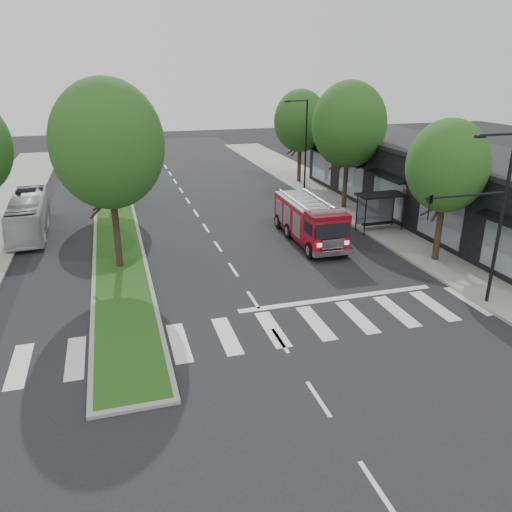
# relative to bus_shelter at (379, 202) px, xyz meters

# --- Properties ---
(ground) EXTENTS (140.00, 140.00, 0.00)m
(ground) POSITION_rel_bus_shelter_xyz_m (-11.20, -8.15, -2.04)
(ground) COLOR black
(ground) RESTS_ON ground
(sidewalk_right) EXTENTS (5.00, 80.00, 0.15)m
(sidewalk_right) POSITION_rel_bus_shelter_xyz_m (1.30, 1.85, -1.96)
(sidewalk_right) COLOR gray
(sidewalk_right) RESTS_ON ground
(median) EXTENTS (3.00, 50.00, 0.15)m
(median) POSITION_rel_bus_shelter_xyz_m (-17.20, 9.85, -1.96)
(median) COLOR gray
(median) RESTS_ON ground
(storefront_row) EXTENTS (8.00, 30.00, 5.00)m
(storefront_row) POSITION_rel_bus_shelter_xyz_m (5.80, 1.85, 0.46)
(storefront_row) COLOR black
(storefront_row) RESTS_ON ground
(bus_shelter) EXTENTS (3.20, 1.60, 2.61)m
(bus_shelter) POSITION_rel_bus_shelter_xyz_m (0.00, 0.00, 0.00)
(bus_shelter) COLOR black
(bus_shelter) RESTS_ON ground
(tree_right_near) EXTENTS (4.40, 4.40, 8.05)m
(tree_right_near) POSITION_rel_bus_shelter_xyz_m (0.30, -6.15, 3.47)
(tree_right_near) COLOR black
(tree_right_near) RESTS_ON ground
(tree_right_mid) EXTENTS (5.60, 5.60, 9.72)m
(tree_right_mid) POSITION_rel_bus_shelter_xyz_m (0.30, 5.85, 4.45)
(tree_right_mid) COLOR black
(tree_right_mid) RESTS_ON ground
(tree_right_far) EXTENTS (5.00, 5.00, 8.73)m
(tree_right_far) POSITION_rel_bus_shelter_xyz_m (0.30, 15.85, 3.80)
(tree_right_far) COLOR black
(tree_right_far) RESTS_ON ground
(tree_median_near) EXTENTS (5.80, 5.80, 10.16)m
(tree_median_near) POSITION_rel_bus_shelter_xyz_m (-17.20, -2.15, 4.77)
(tree_median_near) COLOR black
(tree_median_near) RESTS_ON ground
(tree_median_far) EXTENTS (5.60, 5.60, 9.72)m
(tree_median_far) POSITION_rel_bus_shelter_xyz_m (-17.20, 11.85, 4.45)
(tree_median_far) COLOR black
(tree_median_far) RESTS_ON ground
(streetlight_right_near) EXTENTS (4.08, 0.22, 8.00)m
(streetlight_right_near) POSITION_rel_bus_shelter_xyz_m (-1.59, -11.65, 2.63)
(streetlight_right_near) COLOR black
(streetlight_right_near) RESTS_ON ground
(streetlight_right_far) EXTENTS (2.11, 0.20, 8.00)m
(streetlight_right_far) POSITION_rel_bus_shelter_xyz_m (-0.85, 11.85, 2.44)
(streetlight_right_far) COLOR black
(streetlight_right_far) RESTS_ON ground
(fire_engine) EXTENTS (2.61, 8.06, 2.78)m
(fire_engine) POSITION_rel_bus_shelter_xyz_m (-5.32, -0.67, -0.71)
(fire_engine) COLOR #67050F
(fire_engine) RESTS_ON ground
(city_bus) EXTENTS (2.50, 9.12, 2.52)m
(city_bus) POSITION_rel_bus_shelter_xyz_m (-22.75, 6.10, -0.78)
(city_bus) COLOR #B2B3B7
(city_bus) RESTS_ON ground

